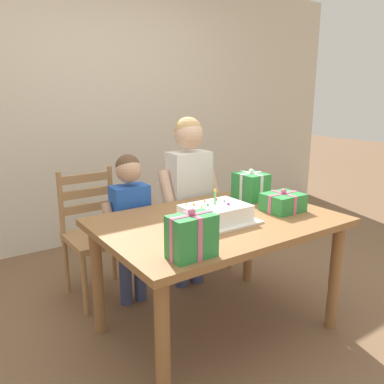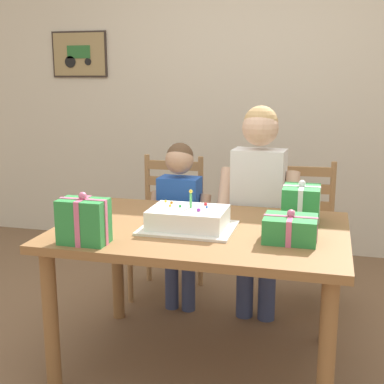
{
  "view_description": "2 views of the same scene",
  "coord_description": "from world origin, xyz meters",
  "px_view_note": "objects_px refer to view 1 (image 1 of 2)",
  "views": [
    {
      "loc": [
        -1.36,
        -1.71,
        1.45
      ],
      "look_at": [
        -0.04,
        0.22,
        0.85
      ],
      "focal_mm": 36.43,
      "sensor_mm": 36.0,
      "label": 1
    },
    {
      "loc": [
        0.58,
        -2.37,
        1.45
      ],
      "look_at": [
        -0.06,
        0.05,
        0.89
      ],
      "focal_mm": 48.88,
      "sensor_mm": 36.0,
      "label": 2
    }
  ],
  "objects_px": {
    "gift_box_beside_cake": "(192,236)",
    "birthday_cake": "(216,214)",
    "gift_box_red_large": "(283,202)",
    "chair_left": "(96,234)",
    "gift_box_corner_small": "(251,186)",
    "child_younger": "(130,216)",
    "chair_right": "(196,213)",
    "dining_table": "(218,234)",
    "child_older": "(189,186)"
  },
  "relations": [
    {
      "from": "gift_box_beside_cake",
      "to": "birthday_cake",
      "type": "bearing_deg",
      "value": 39.98
    },
    {
      "from": "gift_box_red_large",
      "to": "chair_left",
      "type": "relative_size",
      "value": 0.26
    },
    {
      "from": "gift_box_corner_small",
      "to": "child_younger",
      "type": "bearing_deg",
      "value": 153.06
    },
    {
      "from": "gift_box_red_large",
      "to": "gift_box_corner_small",
      "type": "xyz_separation_m",
      "value": [
        0.03,
        0.32,
        0.04
      ]
    },
    {
      "from": "chair_right",
      "to": "dining_table",
      "type": "bearing_deg",
      "value": -117.03
    },
    {
      "from": "child_younger",
      "to": "gift_box_corner_small",
      "type": "bearing_deg",
      "value": -26.94
    },
    {
      "from": "gift_box_beside_cake",
      "to": "child_younger",
      "type": "bearing_deg",
      "value": 80.8
    },
    {
      "from": "gift_box_beside_cake",
      "to": "child_younger",
      "type": "height_order",
      "value": "child_younger"
    },
    {
      "from": "birthday_cake",
      "to": "gift_box_beside_cake",
      "type": "bearing_deg",
      "value": -140.02
    },
    {
      "from": "chair_left",
      "to": "chair_right",
      "type": "bearing_deg",
      "value": -0.0
    },
    {
      "from": "dining_table",
      "to": "gift_box_corner_small",
      "type": "distance_m",
      "value": 0.54
    },
    {
      "from": "gift_box_red_large",
      "to": "child_older",
      "type": "height_order",
      "value": "child_older"
    },
    {
      "from": "gift_box_corner_small",
      "to": "child_younger",
      "type": "distance_m",
      "value": 0.85
    },
    {
      "from": "gift_box_red_large",
      "to": "gift_box_corner_small",
      "type": "distance_m",
      "value": 0.33
    },
    {
      "from": "chair_left",
      "to": "birthday_cake",
      "type": "bearing_deg",
      "value": -66.79
    },
    {
      "from": "gift_box_corner_small",
      "to": "chair_left",
      "type": "xyz_separation_m",
      "value": [
        -0.9,
        0.63,
        -0.36
      ]
    },
    {
      "from": "gift_box_corner_small",
      "to": "gift_box_red_large",
      "type": "bearing_deg",
      "value": -94.83
    },
    {
      "from": "child_older",
      "to": "gift_box_corner_small",
      "type": "bearing_deg",
      "value": -55.03
    },
    {
      "from": "gift_box_beside_cake",
      "to": "child_younger",
      "type": "relative_size",
      "value": 0.22
    },
    {
      "from": "birthday_cake",
      "to": "chair_right",
      "type": "xyz_separation_m",
      "value": [
        0.49,
        0.9,
        -0.31
      ]
    },
    {
      "from": "dining_table",
      "to": "birthday_cake",
      "type": "height_order",
      "value": "birthday_cake"
    },
    {
      "from": "child_younger",
      "to": "gift_box_red_large",
      "type": "bearing_deg",
      "value": -44.45
    },
    {
      "from": "dining_table",
      "to": "birthday_cake",
      "type": "distance_m",
      "value": 0.16
    },
    {
      "from": "gift_box_red_large",
      "to": "gift_box_corner_small",
      "type": "bearing_deg",
      "value": 85.17
    },
    {
      "from": "chair_left",
      "to": "chair_right",
      "type": "distance_m",
      "value": 0.87
    },
    {
      "from": "chair_left",
      "to": "gift_box_red_large",
      "type": "bearing_deg",
      "value": -47.67
    },
    {
      "from": "gift_box_beside_cake",
      "to": "chair_right",
      "type": "xyz_separation_m",
      "value": [
        0.87,
        1.22,
        -0.36
      ]
    },
    {
      "from": "birthday_cake",
      "to": "gift_box_corner_small",
      "type": "bearing_deg",
      "value": 27.27
    },
    {
      "from": "gift_box_beside_cake",
      "to": "chair_left",
      "type": "relative_size",
      "value": 0.25
    },
    {
      "from": "child_older",
      "to": "chair_right",
      "type": "bearing_deg",
      "value": 46.71
    },
    {
      "from": "gift_box_beside_cake",
      "to": "gift_box_corner_small",
      "type": "relative_size",
      "value": 1.07
    },
    {
      "from": "dining_table",
      "to": "gift_box_corner_small",
      "type": "relative_size",
      "value": 6.39
    },
    {
      "from": "gift_box_red_large",
      "to": "gift_box_beside_cake",
      "type": "distance_m",
      "value": 0.91
    },
    {
      "from": "gift_box_corner_small",
      "to": "child_older",
      "type": "relative_size",
      "value": 0.17
    },
    {
      "from": "dining_table",
      "to": "chair_right",
      "type": "distance_m",
      "value": 0.97
    },
    {
      "from": "child_younger",
      "to": "chair_left",
      "type": "bearing_deg",
      "value": 121.45
    },
    {
      "from": "gift_box_corner_small",
      "to": "dining_table",
      "type": "bearing_deg",
      "value": -154.2
    },
    {
      "from": "gift_box_corner_small",
      "to": "birthday_cake",
      "type": "bearing_deg",
      "value": -152.73
    },
    {
      "from": "birthday_cake",
      "to": "gift_box_beside_cake",
      "type": "distance_m",
      "value": 0.51
    },
    {
      "from": "gift_box_red_large",
      "to": "chair_left",
      "type": "height_order",
      "value": "chair_left"
    },
    {
      "from": "chair_right",
      "to": "child_younger",
      "type": "distance_m",
      "value": 0.78
    },
    {
      "from": "gift_box_corner_small",
      "to": "chair_left",
      "type": "distance_m",
      "value": 1.15
    },
    {
      "from": "birthday_cake",
      "to": "gift_box_corner_small",
      "type": "xyz_separation_m",
      "value": [
        0.51,
        0.26,
        0.04
      ]
    },
    {
      "from": "gift_box_corner_small",
      "to": "child_older",
      "type": "bearing_deg",
      "value": 124.97
    },
    {
      "from": "chair_right",
      "to": "child_younger",
      "type": "relative_size",
      "value": 0.87
    },
    {
      "from": "child_older",
      "to": "gift_box_red_large",
      "type": "bearing_deg",
      "value": -71.38
    },
    {
      "from": "chair_right",
      "to": "child_older",
      "type": "height_order",
      "value": "child_older"
    },
    {
      "from": "chair_left",
      "to": "chair_right",
      "type": "height_order",
      "value": "same"
    },
    {
      "from": "gift_box_corner_small",
      "to": "chair_right",
      "type": "height_order",
      "value": "gift_box_corner_small"
    },
    {
      "from": "birthday_cake",
      "to": "chair_left",
      "type": "relative_size",
      "value": 0.48
    }
  ]
}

